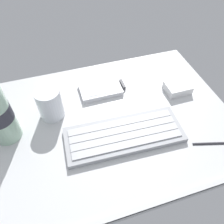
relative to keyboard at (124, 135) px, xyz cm
name	(u,v)px	position (x,y,z in cm)	size (l,w,h in cm)	color
ground_plane	(112,122)	(-1.19, 5.94, -1.79)	(64.00, 48.00, 2.80)	#B7BABC
keyboard	(124,135)	(0.00, 0.00, 0.00)	(29.49, 12.36, 1.70)	#93969B
handheld_device	(102,89)	(-0.53, 17.67, -0.08)	(12.82, 7.65, 1.50)	silver
juice_cup	(50,105)	(-15.87, 12.65, 3.10)	(6.40, 6.40, 8.50)	silver
charger_block	(178,88)	(20.56, 10.91, 0.39)	(7.00, 5.60, 2.40)	white
stylus_pen	(212,143)	(19.73, -8.41, -0.46)	(0.70, 0.70, 9.50)	#26262B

